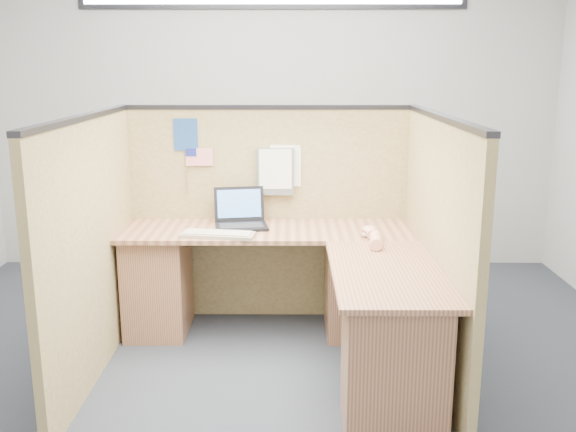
{
  "coord_description": "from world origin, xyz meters",
  "views": [
    {
      "loc": [
        0.16,
        -3.47,
        1.8
      ],
      "look_at": [
        0.14,
        0.5,
        0.86
      ],
      "focal_mm": 40.0,
      "sensor_mm": 36.0,
      "label": 1
    }
  ],
  "objects_px": {
    "laptop": "(242,217)",
    "keyboard": "(218,234)",
    "mouse": "(369,233)",
    "l_desk": "(295,297)"
  },
  "relations": [
    {
      "from": "laptop",
      "to": "mouse",
      "type": "distance_m",
      "value": 0.88
    },
    {
      "from": "l_desk",
      "to": "laptop",
      "type": "relative_size",
      "value": 5.13
    },
    {
      "from": "l_desk",
      "to": "keyboard",
      "type": "bearing_deg",
      "value": 158.98
    },
    {
      "from": "keyboard",
      "to": "mouse",
      "type": "xyz_separation_m",
      "value": [
        0.97,
        0.0,
        0.01
      ]
    },
    {
      "from": "keyboard",
      "to": "l_desk",
      "type": "bearing_deg",
      "value": -12.46
    },
    {
      "from": "l_desk",
      "to": "mouse",
      "type": "distance_m",
      "value": 0.62
    },
    {
      "from": "keyboard",
      "to": "mouse",
      "type": "distance_m",
      "value": 0.97
    },
    {
      "from": "l_desk",
      "to": "laptop",
      "type": "bearing_deg",
      "value": 126.41
    },
    {
      "from": "mouse",
      "to": "laptop",
      "type": "bearing_deg",
      "value": 160.38
    },
    {
      "from": "laptop",
      "to": "keyboard",
      "type": "bearing_deg",
      "value": -124.12
    }
  ]
}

